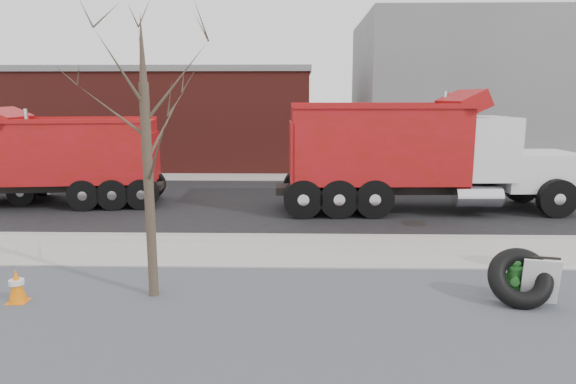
{
  "coord_description": "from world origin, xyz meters",
  "views": [
    {
      "loc": [
        -0.43,
        -11.79,
        3.74
      ],
      "look_at": [
        -0.73,
        0.84,
        1.4
      ],
      "focal_mm": 32.0,
      "sensor_mm": 36.0,
      "label": 1
    }
  ],
  "objects_px": {
    "sandwich_board": "(540,279)",
    "dump_truck_red_b": "(54,157)",
    "truck_tire": "(520,278)",
    "fire_hydrant": "(514,279)",
    "dump_truck_red_a": "(416,151)"
  },
  "relations": [
    {
      "from": "sandwich_board",
      "to": "dump_truck_red_b",
      "type": "height_order",
      "value": "dump_truck_red_b"
    },
    {
      "from": "truck_tire",
      "to": "sandwich_board",
      "type": "distance_m",
      "value": 0.38
    },
    {
      "from": "fire_hydrant",
      "to": "truck_tire",
      "type": "relative_size",
      "value": 0.73
    },
    {
      "from": "sandwich_board",
      "to": "dump_truck_red_b",
      "type": "xyz_separation_m",
      "value": [
        -12.84,
        8.36,
        1.24
      ]
    },
    {
      "from": "fire_hydrant",
      "to": "sandwich_board",
      "type": "xyz_separation_m",
      "value": [
        0.4,
        -0.17,
        0.06
      ]
    },
    {
      "from": "fire_hydrant",
      "to": "truck_tire",
      "type": "height_order",
      "value": "truck_tire"
    },
    {
      "from": "truck_tire",
      "to": "dump_truck_red_b",
      "type": "relative_size",
      "value": 0.15
    },
    {
      "from": "dump_truck_red_a",
      "to": "dump_truck_red_b",
      "type": "xyz_separation_m",
      "value": [
        -12.26,
        0.44,
        -0.28
      ]
    },
    {
      "from": "fire_hydrant",
      "to": "sandwich_board",
      "type": "relative_size",
      "value": 1.02
    },
    {
      "from": "truck_tire",
      "to": "dump_truck_red_b",
      "type": "height_order",
      "value": "dump_truck_red_b"
    },
    {
      "from": "truck_tire",
      "to": "dump_truck_red_a",
      "type": "height_order",
      "value": "dump_truck_red_a"
    },
    {
      "from": "truck_tire",
      "to": "dump_truck_red_a",
      "type": "relative_size",
      "value": 0.12
    },
    {
      "from": "dump_truck_red_b",
      "to": "dump_truck_red_a",
      "type": "bearing_deg",
      "value": 170.78
    },
    {
      "from": "fire_hydrant",
      "to": "dump_truck_red_a",
      "type": "bearing_deg",
      "value": 109.14
    },
    {
      "from": "dump_truck_red_b",
      "to": "truck_tire",
      "type": "bearing_deg",
      "value": 138.85
    }
  ]
}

